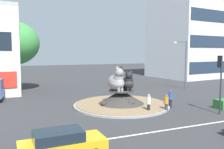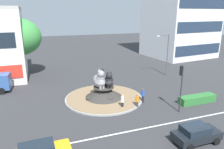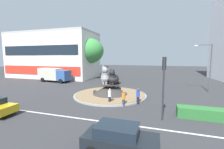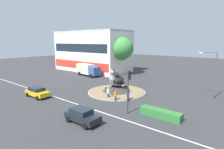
% 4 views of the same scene
% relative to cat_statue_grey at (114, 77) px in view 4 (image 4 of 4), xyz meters
% --- Properties ---
extents(ground_plane, '(160.00, 160.00, 0.00)m').
position_rel_cat_statue_grey_xyz_m(ground_plane, '(0.56, 0.09, -2.55)').
color(ground_plane, '#333335').
extents(lane_centreline, '(112.00, 0.20, 0.01)m').
position_rel_cat_statue_grey_xyz_m(lane_centreline, '(0.56, -8.07, -2.55)').
color(lane_centreline, silver).
rests_on(lane_centreline, ground).
extents(roundabout_island, '(9.73, 9.73, 1.62)m').
position_rel_cat_statue_grey_xyz_m(roundabout_island, '(0.57, 0.10, -1.96)').
color(roundabout_island, gray).
rests_on(roundabout_island, ground).
extents(cat_statue_grey, '(1.73, 2.75, 2.55)m').
position_rel_cat_statue_grey_xyz_m(cat_statue_grey, '(0.00, 0.00, 0.00)').
color(cat_statue_grey, gray).
rests_on(cat_statue_grey, roundabout_island).
extents(cat_statue_black, '(1.69, 2.22, 2.15)m').
position_rel_cat_statue_grey_xyz_m(cat_statue_black, '(1.15, -0.21, -0.15)').
color(cat_statue_black, black).
rests_on(cat_statue_black, roundabout_island).
extents(traffic_light_mast, '(0.33, 0.46, 5.18)m').
position_rel_cat_statue_grey_xyz_m(traffic_light_mast, '(7.20, -6.18, 1.06)').
color(traffic_light_mast, '#2D2D33').
rests_on(traffic_light_mast, ground).
extents(shophouse_block, '(22.21, 10.67, 11.41)m').
position_rel_cat_statue_grey_xyz_m(shophouse_block, '(-19.77, 14.41, 3.15)').
color(shophouse_block, silver).
rests_on(shophouse_block, ground).
extents(clipped_hedge_strip, '(4.77, 1.20, 0.90)m').
position_rel_cat_statue_grey_xyz_m(clipped_hedge_strip, '(10.82, -4.91, -2.10)').
color(clipped_hedge_strip, '#2D7033').
rests_on(clipped_hedge_strip, ground).
extents(broadleaf_tree_behind_island, '(7.06, 7.06, 9.72)m').
position_rel_cat_statue_grey_xyz_m(broadleaf_tree_behind_island, '(-9.37, 13.99, 4.16)').
color(broadleaf_tree_behind_island, brown).
rests_on(broadleaf_tree_behind_island, ground).
extents(streetlight_arm, '(2.43, 0.31, 7.07)m').
position_rel_cat_statue_grey_xyz_m(streetlight_arm, '(13.67, 6.34, 1.60)').
color(streetlight_arm, '#4C4C51').
rests_on(streetlight_arm, ground).
extents(pedestrian_blue_shirt, '(0.38, 0.38, 1.77)m').
position_rel_cat_statue_grey_xyz_m(pedestrian_blue_shirt, '(4.68, -2.57, -1.62)').
color(pedestrian_blue_shirt, black).
rests_on(pedestrian_blue_shirt, ground).
extents(pedestrian_white_shirt, '(0.36, 0.36, 1.71)m').
position_rel_cat_statue_grey_xyz_m(pedestrian_white_shirt, '(1.67, -3.40, -1.65)').
color(pedestrian_white_shirt, black).
rests_on(pedestrian_white_shirt, ground).
extents(pedestrian_orange_shirt, '(0.39, 0.39, 1.61)m').
position_rel_cat_statue_grey_xyz_m(pedestrian_orange_shirt, '(3.33, -3.75, -1.71)').
color(pedestrian_orange_shirt, '#33384C').
rests_on(pedestrian_orange_shirt, ground).
extents(sedan_on_far_lane, '(4.02, 2.01, 1.56)m').
position_rel_cat_statue_grey_xyz_m(sedan_on_far_lane, '(4.94, -11.50, -1.74)').
color(sedan_on_far_lane, black).
rests_on(sedan_on_far_lane, ground).
extents(hatchback_near_shophouse, '(4.41, 2.09, 1.52)m').
position_rel_cat_statue_grey_xyz_m(hatchback_near_shophouse, '(-7.43, -9.76, -1.75)').
color(hatchback_near_shophouse, gold).
rests_on(hatchback_near_shophouse, ground).
extents(delivery_box_truck, '(7.47, 2.98, 2.85)m').
position_rel_cat_statue_grey_xyz_m(delivery_box_truck, '(-14.41, 7.47, -0.97)').
color(delivery_box_truck, '#335693').
rests_on(delivery_box_truck, ground).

